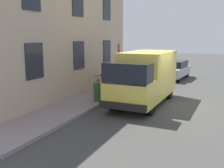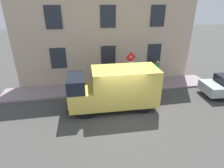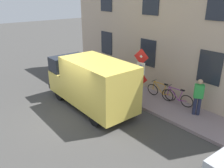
% 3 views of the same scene
% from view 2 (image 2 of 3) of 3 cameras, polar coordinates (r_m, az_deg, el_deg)
% --- Properties ---
extents(ground_plane, '(80.00, 80.00, 0.00)m').
position_cam_2_polar(ground_plane, '(10.79, 3.02, -9.36)').
color(ground_plane, '#41403D').
extents(sidewalk_slab, '(2.09, 15.35, 0.14)m').
position_cam_2_polar(sidewalk_slab, '(13.82, -0.38, -1.01)').
color(sidewalk_slab, gray).
rests_on(sidewalk_slab, ground_plane).
extents(building_facade, '(0.75, 13.35, 6.98)m').
position_cam_2_polar(building_facade, '(14.09, -1.45, 14.11)').
color(building_facade, '#C1AA92').
rests_on(building_facade, ground_plane).
extents(sign_post_stacked, '(0.20, 0.55, 2.70)m').
position_cam_2_polar(sign_post_stacked, '(12.66, 5.73, 5.04)').
color(sign_post_stacked, '#474C47').
rests_on(sign_post_stacked, sidewalk_slab).
extents(delivery_van, '(2.15, 5.38, 2.50)m').
position_cam_2_polar(delivery_van, '(10.80, 0.84, -1.17)').
color(delivery_van, '#EDD053').
rests_on(delivery_van, ground_plane).
extents(bicycle_purple, '(0.46, 1.71, 0.89)m').
position_cam_2_polar(bicycle_purple, '(14.69, 8.96, 2.13)').
color(bicycle_purple, black).
rests_on(bicycle_purple, sidewalk_slab).
extents(bicycle_orange, '(0.47, 1.72, 0.89)m').
position_cam_2_polar(bicycle_orange, '(14.41, 5.26, 1.88)').
color(bicycle_orange, black).
rests_on(bicycle_orange, sidewalk_slab).
extents(pedestrian, '(0.45, 0.48, 1.72)m').
position_cam_2_polar(pedestrian, '(14.75, 13.78, 4.14)').
color(pedestrian, '#262B47').
rests_on(pedestrian, sidewalk_slab).
extents(litter_bin, '(0.44, 0.44, 0.90)m').
position_cam_2_polar(litter_bin, '(12.84, -5.07, -0.62)').
color(litter_bin, '#2D5133').
rests_on(litter_bin, sidewalk_slab).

